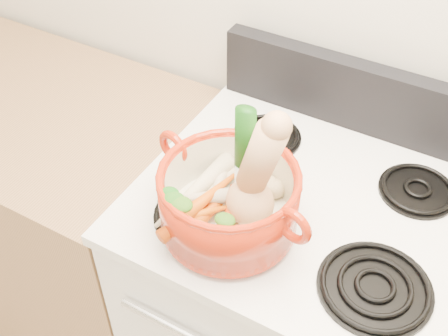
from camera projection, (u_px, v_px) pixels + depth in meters
The scene contains 23 objects.
stove_body at pixel (296, 319), 1.59m from camera, with size 0.76×0.65×0.92m, color white.
cooktop at pixel (314, 206), 1.26m from camera, with size 0.78×0.67×0.03m, color white.
control_backsplash at pixel (366, 98), 1.38m from camera, with size 0.76×0.05×0.18m, color black.
counter_left at pixel (17, 189), 1.98m from camera, with size 1.36×0.65×0.90m, color #9B7049.
burner_front_left at pixel (205, 214), 1.21m from camera, with size 0.22×0.22×0.02m, color black.
burner_front_right at pixel (375, 287), 1.08m from camera, with size 0.22×0.22×0.02m, color black.
burner_back_left at pixel (267, 136), 1.40m from camera, with size 0.17×0.17×0.02m, color black.
burner_back_right at pixel (418, 189), 1.27m from camera, with size 0.17×0.17×0.02m, color black.
dutch_oven at pixel (229, 200), 1.13m from camera, with size 0.28×0.28×0.14m, color #A7210A.
pot_handle_left at pixel (173, 147), 1.18m from camera, with size 0.08×0.08×0.02m, color #A7210A.
pot_handle_right at pixel (294, 226), 1.02m from camera, with size 0.08×0.08×0.02m, color #A7210A.
squash at pixel (251, 172), 1.06m from camera, with size 0.11×0.11×0.26m, color tan, non-canonical shape.
leek at pixel (245, 160), 1.08m from camera, with size 0.04×0.04×0.27m, color silver.
ginger at pixel (259, 185), 1.19m from camera, with size 0.09×0.06×0.05m, color tan.
parsnip_0 at pixel (220, 183), 1.19m from camera, with size 0.04×0.04×0.22m, color beige.
parsnip_1 at pixel (194, 191), 1.17m from camera, with size 0.05×0.05×0.22m, color beige.
parsnip_2 at pixel (221, 176), 1.19m from camera, with size 0.04×0.04×0.19m, color beige.
parsnip_3 at pixel (195, 197), 1.14m from camera, with size 0.03×0.03×0.16m, color beige.
carrot_0 at pixel (213, 209), 1.14m from camera, with size 0.04×0.04×0.18m, color #C35D09.
carrot_1 at pixel (189, 217), 1.12m from camera, with size 0.03×0.03×0.15m, color #CB3A0A.
carrot_2 at pixel (229, 217), 1.12m from camera, with size 0.03×0.03×0.16m, color #C33B09.
carrot_3 at pixel (201, 214), 1.11m from camera, with size 0.03×0.03×0.12m, color #CD610A.
carrot_4 at pixel (206, 200), 1.13m from camera, with size 0.03×0.03×0.17m, color #D65A0A.
Camera 1 is at (0.24, 0.55, 1.86)m, focal length 45.00 mm.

